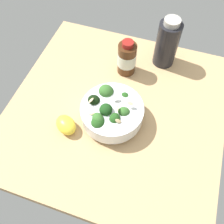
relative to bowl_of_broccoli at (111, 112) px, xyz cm
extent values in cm
cube|color=tan|center=(0.25, 4.08, -6.30)|extent=(63.81, 63.81, 4.27)
cylinder|color=white|center=(0.23, 0.09, -3.39)|extent=(9.67, 9.67, 1.55)
cylinder|color=white|center=(0.23, 0.09, -0.28)|extent=(17.59, 17.59, 4.66)
cylinder|color=silver|center=(0.23, 0.09, 1.65)|extent=(15.14, 15.14, 0.80)
cylinder|color=#589D47|center=(3.69, -0.09, 0.35)|extent=(1.20, 1.40, 1.54)
ellipsoid|color=#386B2B|center=(3.69, -0.09, 1.90)|extent=(4.71, 3.98, 3.46)
cylinder|color=#589D47|center=(2.35, -2.94, 0.18)|extent=(1.36, 1.34, 1.72)
ellipsoid|color=black|center=(2.35, -2.94, 1.69)|extent=(3.63, 3.49, 2.29)
cylinder|color=#3C7A32|center=(-1.04, -1.35, 1.00)|extent=(1.47, 1.60, 1.42)
ellipsoid|color=#194216|center=(-1.04, -1.35, 2.58)|extent=(5.28, 5.41, 3.85)
cylinder|color=#4A8F3C|center=(1.98, -2.93, 0.44)|extent=(1.42, 1.32, 1.80)
ellipsoid|color=#23511C|center=(1.98, -2.93, 2.11)|extent=(4.25, 4.41, 4.09)
cylinder|color=#2F662B|center=(-3.09, 4.82, 0.19)|extent=(1.98, 1.90, 1.90)
ellipsoid|color=#386B2B|center=(-3.09, 4.82, 2.09)|extent=(6.81, 6.53, 5.00)
cylinder|color=#3C7A32|center=(-1.88, -5.38, -0.10)|extent=(1.85, 1.81, 1.48)
ellipsoid|color=#23511C|center=(-1.88, -5.38, 1.65)|extent=(5.01, 4.69, 3.96)
cylinder|color=#589D47|center=(-5.36, 0.92, 0.17)|extent=(1.97, 2.08, 1.79)
ellipsoid|color=black|center=(-5.36, 0.92, 2.03)|extent=(4.61, 5.21, 4.38)
cylinder|color=#3C7A32|center=(-2.18, -4.45, 0.34)|extent=(1.87, 1.99, 1.53)
ellipsoid|color=#386B2B|center=(-2.18, -4.45, 1.98)|extent=(5.06, 5.36, 4.13)
cylinder|color=#589D47|center=(2.47, 5.30, -0.07)|extent=(1.28, 1.00, 1.61)
ellipsoid|color=#23511C|center=(2.47, 5.30, 1.38)|extent=(3.66, 3.25, 2.92)
ellipsoid|color=#DBBC84|center=(-5.63, -0.34, 3.48)|extent=(1.73, 2.04, 1.38)
ellipsoid|color=#DBBC84|center=(3.22, -3.71, 2.66)|extent=(1.83, 1.20, 1.46)
ellipsoid|color=#DBBC84|center=(0.04, 2.66, 3.35)|extent=(1.95, 1.93, 1.16)
ellipsoid|color=#DBBC84|center=(4.71, 1.84, 3.89)|extent=(1.82, 1.03, 0.51)
ellipsoid|color=#DBBC84|center=(1.88, -0.77, 3.82)|extent=(1.51, 2.02, 0.58)
ellipsoid|color=#DBBC84|center=(4.03, 4.71, 1.57)|extent=(2.08, 1.73, 0.79)
ellipsoid|color=#DBBC84|center=(-4.26, -3.54, 2.46)|extent=(2.07, 1.71, 1.13)
ellipsoid|color=yellow|center=(-11.03, -6.91, -2.09)|extent=(8.40, 7.86, 4.15)
cylinder|color=#472814|center=(-1.33, 19.45, 1.27)|extent=(5.81, 5.81, 10.88)
cylinder|color=maroon|center=(-1.33, 19.45, 7.50)|extent=(3.48, 3.48, 1.57)
cylinder|color=silver|center=(-1.33, 19.45, 1.40)|extent=(5.93, 5.93, 4.59)
cylinder|color=black|center=(9.39, 27.47, 3.46)|extent=(7.12, 7.12, 15.25)
cylinder|color=#B7B2A8|center=(9.39, 27.47, 11.93)|extent=(4.92, 4.92, 1.68)
camera|label=1|loc=(11.82, -34.51, 58.57)|focal=39.61mm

